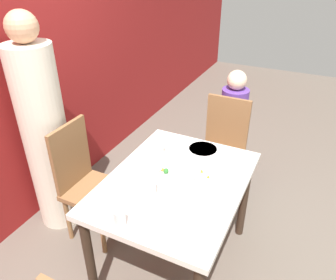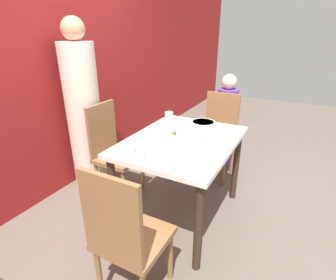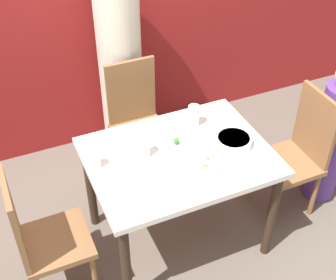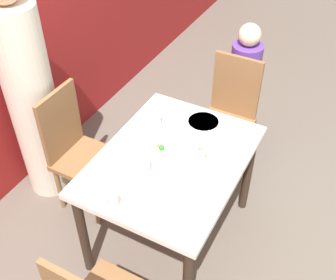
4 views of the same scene
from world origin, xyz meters
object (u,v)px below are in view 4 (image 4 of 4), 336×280
Objects in this scene: person_adult at (32,102)px; plate_rice_adult at (152,146)px; glass_water_tall at (144,166)px; chair_child_spot at (229,114)px; bowl_curry at (203,124)px; person_child at (242,92)px; chair_adult_spot at (77,149)px.

plate_rice_adult is (0.01, -0.95, -0.02)m from person_adult.
person_adult is at bearing 78.66° from glass_water_tall.
chair_child_spot is 0.62m from bowl_curry.
chair_child_spot is at bearing -51.84° from person_adult.
person_child is 5.02× the size of bowl_curry.
plate_rice_adult is at bearing -102.31° from chair_child_spot.
person_child is at bearing 90.00° from chair_child_spot.
person_adult reaches higher than person_child.
person_adult is 1.66m from person_child.
bowl_curry is (0.34, -1.15, -0.01)m from person_adult.
person_adult is 0.95m from plate_rice_adult.
bowl_curry is at bearing -67.15° from chair_adult_spot.
chair_adult_spot is 3.57× the size of plate_rice_adult.
chair_child_spot is 1.48m from person_adult.
bowl_curry is (-0.84, -0.01, 0.26)m from person_child.
person_adult reaches higher than glass_water_tall.
chair_child_spot is at bearing -6.10° from glass_water_tall.
person_child is 1.21m from plate_rice_adult.
glass_water_tall is at bearing -106.55° from chair_adult_spot.
chair_adult_spot is at bearing 73.45° from glass_water_tall.
glass_water_tall is (-0.20, -0.69, 0.33)m from chair_adult_spot.
chair_adult_spot is 0.93m from bowl_curry.
person_child is 1.42m from glass_water_tall.
glass_water_tall is (-0.22, -0.07, 0.05)m from plate_rice_adult.
chair_adult_spot is at bearing -90.00° from person_adult.
person_adult is at bearing 106.68° from bowl_curry.
person_adult reaches higher than chair_adult_spot.
chair_adult_spot is 7.24× the size of glass_water_tall.
person_child reaches higher than plate_rice_adult.
person_child is at bearing -9.35° from plate_rice_adult.
glass_water_tall is at bearing 175.15° from person_child.
person_child reaches higher than chair_adult_spot.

